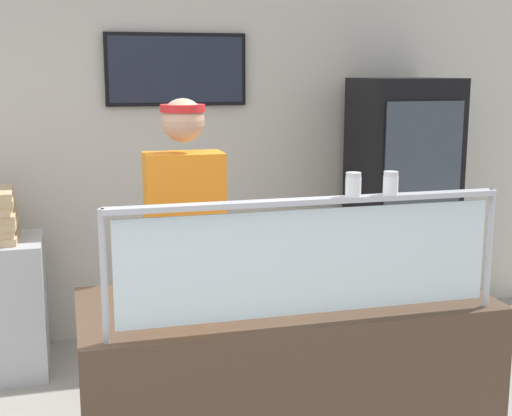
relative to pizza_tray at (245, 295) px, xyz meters
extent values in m
cube|color=beige|center=(0.17, 2.24, 0.38)|extent=(6.11, 0.08, 2.70)
cube|color=black|center=(0.07, 2.18, 0.93)|extent=(0.97, 0.04, 0.50)
cube|color=#1E2333|center=(0.07, 2.16, 0.93)|extent=(0.92, 0.01, 0.45)
cube|color=#4C3828|center=(0.17, -0.03, -0.49)|extent=(1.71, 0.75, 0.95)
cylinder|color=#B2B5BC|center=(-0.59, -0.35, 0.22)|extent=(0.02, 0.02, 0.48)
cylinder|color=#B2B5BC|center=(0.92, -0.35, 0.22)|extent=(0.02, 0.02, 0.48)
cube|color=silver|center=(0.17, -0.35, 0.22)|extent=(1.45, 0.01, 0.40)
cube|color=#B2B5BC|center=(0.17, -0.35, 0.45)|extent=(1.51, 0.06, 0.02)
cylinder|color=#9EA0A8|center=(0.00, 0.00, -0.01)|extent=(0.48, 0.48, 0.01)
cylinder|color=tan|center=(0.00, 0.00, 0.00)|extent=(0.45, 0.45, 0.02)
cylinder|color=#D65B2D|center=(0.00, 0.00, 0.02)|extent=(0.40, 0.40, 0.01)
cube|color=#ADAFB7|center=(-0.02, -0.02, 0.02)|extent=(0.09, 0.28, 0.01)
cylinder|color=white|center=(0.33, -0.35, 0.50)|extent=(0.06, 0.06, 0.07)
cylinder|color=white|center=(0.33, -0.35, 0.49)|extent=(0.05, 0.05, 0.05)
cylinder|color=silver|center=(0.33, -0.35, 0.54)|extent=(0.06, 0.06, 0.02)
cylinder|color=white|center=(0.48, -0.35, 0.50)|extent=(0.06, 0.06, 0.07)
cylinder|color=red|center=(0.48, -0.35, 0.49)|extent=(0.05, 0.05, 0.05)
cylinder|color=silver|center=(0.48, -0.35, 0.54)|extent=(0.05, 0.05, 0.02)
cylinder|color=#23232D|center=(-0.25, 0.62, -0.49)|extent=(0.13, 0.13, 0.95)
cylinder|color=#23232D|center=(-0.03, 0.62, -0.49)|extent=(0.13, 0.13, 0.95)
cube|color=orange|center=(-0.14, 0.62, 0.26)|extent=(0.38, 0.21, 0.55)
sphere|color=tan|center=(-0.14, 0.62, 0.69)|extent=(0.21, 0.21, 0.21)
cylinder|color=red|center=(-0.14, 0.62, 0.75)|extent=(0.21, 0.21, 0.04)
cylinder|color=tan|center=(0.04, 0.40, 0.16)|extent=(0.08, 0.34, 0.08)
cube|color=black|center=(1.62, 1.80, -0.05)|extent=(0.66, 0.59, 1.84)
cube|color=#38424C|center=(1.62, 1.50, -0.01)|extent=(0.56, 0.02, 1.47)
cylinder|color=red|center=(1.44, 1.61, 0.04)|extent=(0.06, 0.06, 0.20)
cylinder|color=green|center=(1.56, 1.61, 0.04)|extent=(0.06, 0.06, 0.20)
cylinder|color=blue|center=(1.68, 1.61, 0.04)|extent=(0.06, 0.06, 0.20)
cylinder|color=blue|center=(1.80, 1.61, 0.04)|extent=(0.06, 0.06, 0.20)
camera|label=1|loc=(-0.69, -2.73, 0.92)|focal=49.35mm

